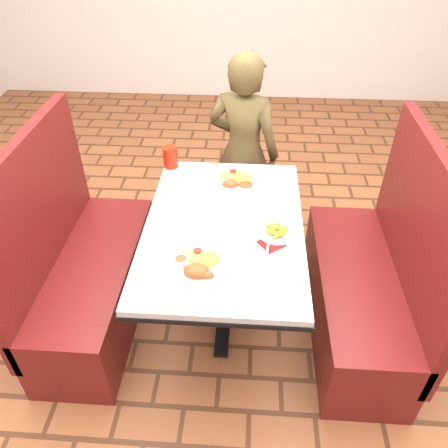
{
  "coord_description": "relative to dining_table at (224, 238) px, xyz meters",
  "views": [
    {
      "loc": [
        0.12,
        -1.73,
        2.13
      ],
      "look_at": [
        0.0,
        0.0,
        0.75
      ],
      "focal_mm": 35.0,
      "sensor_mm": 36.0,
      "label": 1
    }
  ],
  "objects": [
    {
      "name": "near_dinner_plate",
      "position": [
        -0.09,
        -0.32,
        0.13
      ],
      "size": [
        0.27,
        0.27,
        0.08
      ],
      "rotation": [
        0.0,
        0.0,
        0.3
      ],
      "color": "white",
      "rests_on": "dining_table"
    },
    {
      "name": "booth_bench_right",
      "position": [
        0.8,
        0.0,
        -0.32
      ],
      "size": [
        0.47,
        1.2,
        1.17
      ],
      "color": "maroon",
      "rests_on": "ground"
    },
    {
      "name": "red_tumbler",
      "position": [
        -0.36,
        0.54,
        0.16
      ],
      "size": [
        0.09,
        0.09,
        0.13
      ],
      "primitive_type": "cylinder",
      "color": "red",
      "rests_on": "dining_table"
    },
    {
      "name": "spoon_utensil",
      "position": [
        0.22,
        -0.17,
        0.1
      ],
      "size": [
        0.02,
        0.14,
        0.0
      ],
      "primitive_type": "cube",
      "rotation": [
        0.0,
        0.0,
        -0.09
      ],
      "color": "silver",
      "rests_on": "dining_table"
    },
    {
      "name": "far_dinner_plate",
      "position": [
        0.04,
        0.39,
        0.12
      ],
      "size": [
        0.28,
        0.28,
        0.07
      ],
      "rotation": [
        0.0,
        0.0,
        0.13
      ],
      "color": "white",
      "rests_on": "dining_table"
    },
    {
      "name": "lettuce_shreds",
      "position": [
        0.04,
        0.06,
        0.1
      ],
      "size": [
        0.28,
        0.32,
        0.0
      ],
      "primitive_type": null,
      "color": "#92B849",
      "rests_on": "dining_table"
    },
    {
      "name": "fork_utensil",
      "position": [
        -0.07,
        -0.4,
        0.11
      ],
      "size": [
        0.03,
        0.14,
        0.0
      ],
      "primitive_type": "cube",
      "rotation": [
        0.0,
        0.0,
        -0.17
      ],
      "color": "#B8B7BC",
      "rests_on": "dining_table"
    },
    {
      "name": "diner_person",
      "position": [
        0.07,
        0.87,
        0.02
      ],
      "size": [
        0.57,
        0.46,
        1.35
      ],
      "primitive_type": "imported",
      "rotation": [
        0.0,
        0.0,
        2.83
      ],
      "color": "brown",
      "rests_on": "ground"
    },
    {
      "name": "knife_utensil",
      "position": [
        -0.02,
        -0.41,
        0.11
      ],
      "size": [
        0.04,
        0.16,
        0.0
      ],
      "primitive_type": "cube",
      "rotation": [
        0.0,
        0.0,
        0.18
      ],
      "color": "silver",
      "rests_on": "dining_table"
    },
    {
      "name": "paper_napkin",
      "position": [
        0.27,
        -0.5,
        0.1
      ],
      "size": [
        0.21,
        0.16,
        0.01
      ],
      "primitive_type": "cube",
      "rotation": [
        0.0,
        0.0,
        0.06
      ],
      "color": "silver",
      "rests_on": "dining_table"
    },
    {
      "name": "maroon_napkin",
      "position": [
        0.24,
        -0.14,
        0.1
      ],
      "size": [
        0.15,
        0.15,
        0.0
      ],
      "primitive_type": "cube",
      "rotation": [
        0.0,
        0.0,
        0.64
      ],
      "color": "maroon",
      "rests_on": "dining_table"
    },
    {
      "name": "booth_bench_left",
      "position": [
        -0.8,
        0.0,
        -0.32
      ],
      "size": [
        0.47,
        1.2,
        1.17
      ],
      "color": "maroon",
      "rests_on": "ground"
    },
    {
      "name": "dining_table",
      "position": [
        0.0,
        0.0,
        0.0
      ],
      "size": [
        0.81,
        1.21,
        0.75
      ],
      "color": "silver",
      "rests_on": "ground"
    },
    {
      "name": "plantain_plate",
      "position": [
        0.26,
        -0.06,
        0.11
      ],
      "size": [
        0.19,
        0.19,
        0.03
      ],
      "rotation": [
        0.0,
        0.0,
        -0.05
      ],
      "color": "white",
      "rests_on": "dining_table"
    }
  ]
}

